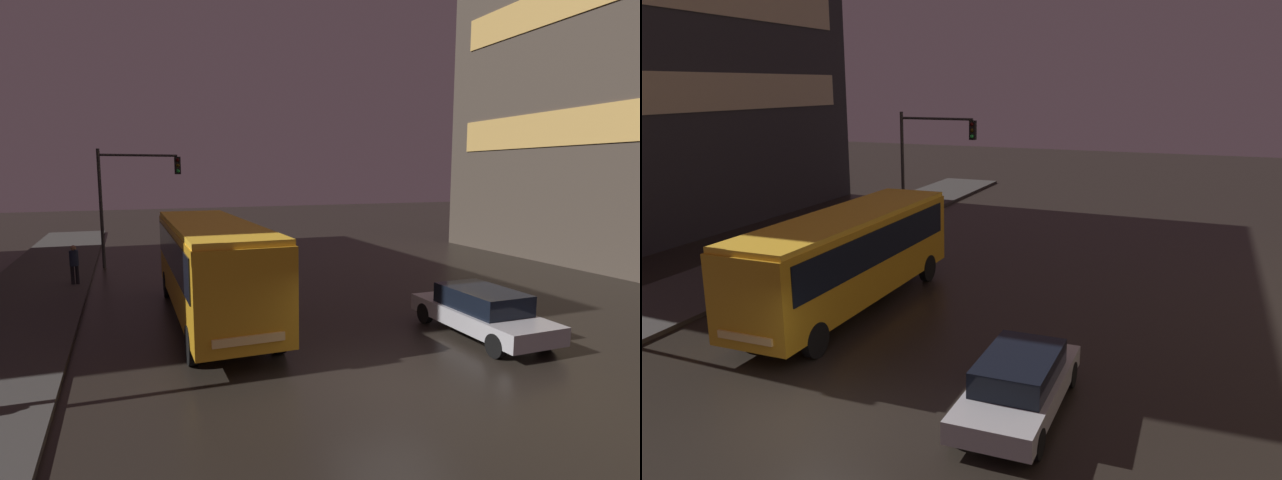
# 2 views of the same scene
# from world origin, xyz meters

# --- Properties ---
(ground_plane) EXTENTS (120.00, 120.00, 0.00)m
(ground_plane) POSITION_xyz_m (0.00, 0.00, 0.00)
(ground_plane) COLOR black
(sidewalk_left) EXTENTS (4.00, 48.00, 0.15)m
(sidewalk_left) POSITION_xyz_m (-9.00, 10.00, 0.07)
(sidewalk_left) COLOR #3D3A38
(sidewalk_left) RESTS_ON ground
(building_left_tower) EXTENTS (10.07, 21.95, 18.05)m
(building_left_tower) POSITION_xyz_m (-19.64, 14.70, 9.03)
(building_left_tower) COLOR #2D2D33
(building_left_tower) RESTS_ON ground
(bus_near) EXTENTS (2.49, 10.19, 3.20)m
(bus_near) POSITION_xyz_m (-2.99, 6.53, 1.98)
(bus_near) COLOR orange
(bus_near) RESTS_ON ground
(car_taxi) EXTENTS (1.91, 4.66, 1.39)m
(car_taxi) POSITION_xyz_m (4.10, 2.10, 0.72)
(car_taxi) COLOR #B7B7BC
(car_taxi) RESTS_ON ground
(pedestrian_near) EXTENTS (0.37, 0.37, 1.63)m
(pedestrian_near) POSITION_xyz_m (-7.54, 13.28, 1.10)
(pedestrian_near) COLOR black
(pedestrian_near) RESTS_ON sidewalk_left
(traffic_light_main) EXTENTS (3.98, 0.35, 5.92)m
(traffic_light_main) POSITION_xyz_m (-5.14, 17.57, 4.08)
(traffic_light_main) COLOR #2D2D2D
(traffic_light_main) RESTS_ON ground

